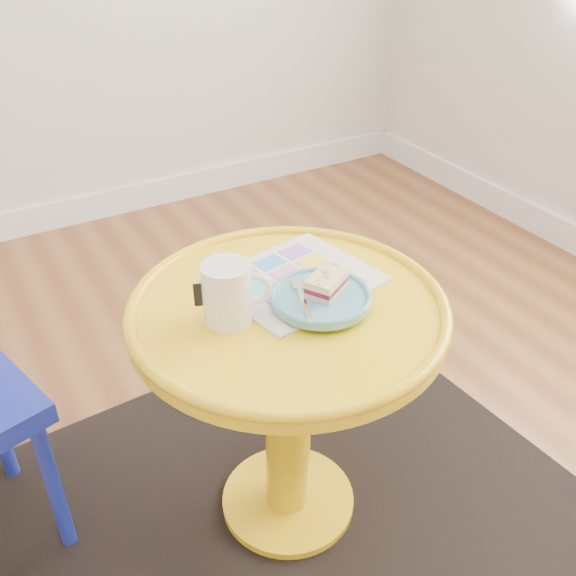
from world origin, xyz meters
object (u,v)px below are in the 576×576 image
newspaper (296,280)px  mug (228,291)px  side_table (288,371)px  plate (321,298)px

newspaper → mug: size_ratio=2.44×
side_table → plate: 0.20m
mug → plate: size_ratio=0.65×
newspaper → plate: (-0.01, -0.10, 0.02)m
newspaper → plate: bearing=-103.8°
plate → mug: bearing=163.8°
plate → side_table: bearing=146.2°
newspaper → mug: mug is taller
mug → side_table: bearing=17.0°
side_table → mug: bearing=173.0°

